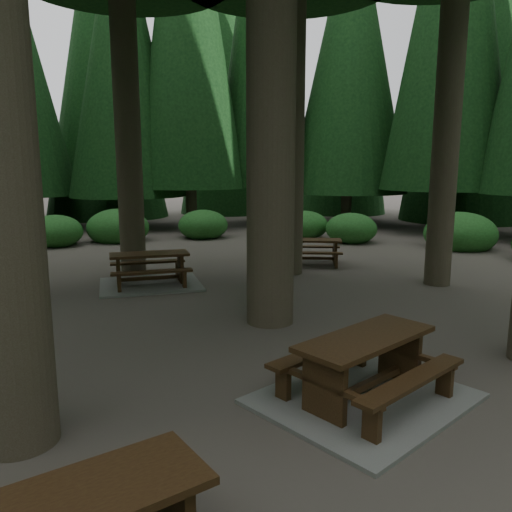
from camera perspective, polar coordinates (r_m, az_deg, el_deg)
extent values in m
plane|color=#4F4640|center=(8.78, -3.10, -8.29)|extent=(80.00, 80.00, 0.00)
cube|color=gray|center=(6.39, 12.23, -15.62)|extent=(3.05, 2.87, 0.05)
cube|color=#341D0F|center=(6.10, 12.50, -9.18)|extent=(2.01, 1.52, 0.06)
cube|color=#341D0F|center=(6.57, 7.85, -10.53)|extent=(1.79, 1.10, 0.05)
cube|color=#341D0F|center=(5.91, 17.49, -13.36)|extent=(1.79, 1.10, 0.05)
cube|color=#341D0F|center=(5.70, 7.80, -14.90)|extent=(0.34, 0.55, 0.75)
cube|color=#341D0F|center=(5.67, 7.82, -14.33)|extent=(0.78, 1.38, 0.06)
cube|color=#341D0F|center=(6.84, 16.08, -10.83)|extent=(0.34, 0.55, 0.75)
cube|color=#341D0F|center=(6.82, 16.11, -10.33)|extent=(0.78, 1.38, 0.06)
cube|color=#341D0F|center=(6.32, 12.29, -14.28)|extent=(1.43, 0.80, 0.08)
cube|color=gray|center=(12.09, -11.96, -3.19)|extent=(2.36, 1.97, 0.05)
cube|color=#341D0F|center=(11.94, -12.09, 0.19)|extent=(1.82, 0.75, 0.06)
cube|color=#341D0F|center=(12.59, -12.26, -0.69)|extent=(1.81, 0.30, 0.05)
cube|color=#341D0F|center=(11.41, -11.79, -1.80)|extent=(1.81, 0.30, 0.05)
cube|color=#341D0F|center=(11.98, -15.46, -1.82)|extent=(0.10, 0.55, 0.72)
cube|color=#341D0F|center=(11.97, -15.47, -1.54)|extent=(0.12, 1.45, 0.06)
cube|color=#341D0F|center=(12.09, -8.62, -1.46)|extent=(0.10, 0.55, 0.72)
cube|color=#341D0F|center=(12.08, -8.62, -1.18)|extent=(0.12, 1.45, 0.06)
cube|color=#341D0F|center=(12.05, -11.99, -2.48)|extent=(1.50, 0.12, 0.08)
cube|color=#341D0F|center=(14.40, 6.44, 1.80)|extent=(1.78, 1.17, 0.06)
cube|color=#341D0F|center=(14.98, 6.37, 1.07)|extent=(1.64, 0.78, 0.05)
cube|color=#341D0F|center=(13.90, 6.47, 0.35)|extent=(1.64, 0.78, 0.05)
cube|color=#341D0F|center=(14.45, 3.79, 0.44)|extent=(0.24, 0.50, 0.66)
cube|color=#341D0F|center=(14.44, 3.79, 0.65)|extent=(0.52, 1.28, 0.06)
cube|color=#341D0F|center=(14.49, 9.03, 0.36)|extent=(0.24, 0.50, 0.66)
cube|color=#341D0F|center=(14.48, 9.04, 0.57)|extent=(0.52, 1.28, 0.06)
cube|color=#341D0F|center=(14.48, 6.40, -0.25)|extent=(1.32, 0.54, 0.07)
cube|color=#341D0F|center=(3.60, -21.13, -24.93)|extent=(1.94, 1.29, 0.06)
cube|color=#341D0F|center=(4.26, -23.03, -23.91)|extent=(1.78, 0.86, 0.05)
cube|color=#341D0F|center=(3.98, -9.49, -26.41)|extent=(0.58, 1.39, 0.06)
ellipsoid|color=#245C1F|center=(18.51, 22.28, 2.07)|extent=(2.42, 2.42, 1.49)
ellipsoid|color=#245C1F|center=(18.85, 10.82, 2.79)|extent=(1.90, 1.90, 1.17)
ellipsoid|color=#245C1F|center=(19.69, 5.56, 3.24)|extent=(1.84, 1.84, 1.13)
ellipsoid|color=#245C1F|center=(19.78, -6.06, 3.26)|extent=(1.95, 1.95, 1.20)
ellipsoid|color=#245C1F|center=(19.51, -15.48, 2.85)|extent=(2.31, 2.31, 1.42)
ellipsoid|color=#245C1F|center=(19.03, -22.00, 2.29)|extent=(1.93, 1.93, 1.19)
cone|color=black|center=(25.54, 10.83, 22.40)|extent=(5.73, 5.73, 13.48)
cone|color=black|center=(25.54, 0.91, 27.06)|extent=(4.80, 4.80, 16.65)
cone|color=black|center=(24.07, -15.05, 22.15)|extent=(5.17, 5.17, 12.91)
cone|color=black|center=(31.36, 10.19, 22.48)|extent=(5.26, 5.26, 19.02)
cone|color=black|center=(30.79, -3.72, 20.11)|extent=(5.34, 5.34, 16.14)
cone|color=black|center=(29.58, -17.31, 20.81)|extent=(6.57, 6.57, 16.86)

